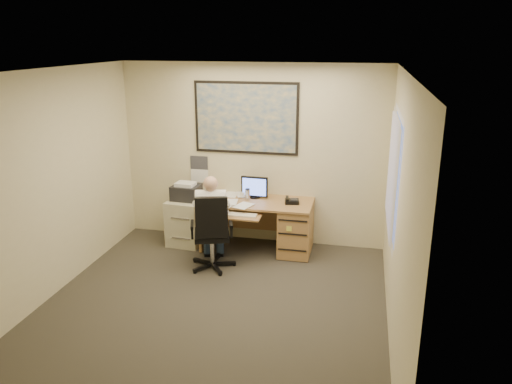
% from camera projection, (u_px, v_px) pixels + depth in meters
% --- Properties ---
extents(room_shell, '(4.00, 4.50, 2.70)m').
position_uv_depth(room_shell, '(207.00, 200.00, 5.37)').
color(room_shell, '#363229').
rests_on(room_shell, ground).
extents(desk, '(1.60, 0.97, 1.07)m').
position_uv_depth(desk, '(280.00, 222.00, 7.31)').
color(desk, '#A67A47').
rests_on(desk, ground).
extents(world_map, '(1.56, 0.03, 1.06)m').
position_uv_depth(world_map, '(246.00, 118.00, 7.31)').
color(world_map, '#1E4C93').
rests_on(world_map, room_shell).
extents(wall_calendar, '(0.28, 0.01, 0.42)m').
position_uv_depth(wall_calendar, '(199.00, 169.00, 7.71)').
color(wall_calendar, white).
rests_on(wall_calendar, room_shell).
extents(window_blinds, '(0.06, 1.40, 1.30)m').
position_uv_depth(window_blinds, '(394.00, 174.00, 5.66)').
color(window_blinds, beige).
rests_on(window_blinds, room_shell).
extents(filing_cabinet, '(0.54, 0.63, 0.96)m').
position_uv_depth(filing_cabinet, '(187.00, 217.00, 7.61)').
color(filing_cabinet, beige).
rests_on(filing_cabinet, ground).
extents(office_chair, '(0.81, 0.81, 1.08)m').
position_uv_depth(office_chair, '(210.00, 247.00, 6.76)').
color(office_chair, black).
rests_on(office_chair, ground).
extents(person, '(0.68, 0.84, 1.28)m').
position_uv_depth(person, '(212.00, 222.00, 6.74)').
color(person, silver).
rests_on(person, office_chair).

